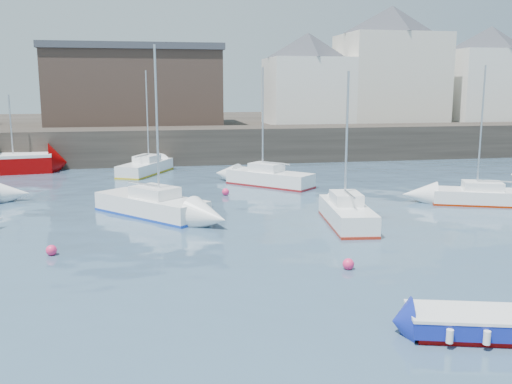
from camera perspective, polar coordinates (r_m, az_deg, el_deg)
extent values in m
plane|color=#2D4760|center=(16.78, 8.02, -12.48)|extent=(220.00, 220.00, 0.00)
cube|color=#28231E|center=(50.09, -5.04, 4.72)|extent=(90.00, 5.00, 3.00)
cube|color=#28231E|center=(67.96, -6.64, 6.13)|extent=(90.00, 32.00, 2.80)
cube|color=beige|center=(61.92, 13.23, 10.96)|extent=(10.00, 8.00, 9.00)
pyramid|color=#3A3D44|center=(62.27, 13.47, 16.40)|extent=(13.36, 13.36, 2.80)
cube|color=white|center=(66.72, 22.17, 9.78)|extent=(9.00, 7.00, 7.50)
pyramid|color=#3A3D44|center=(66.91, 22.47, 14.03)|extent=(11.88, 11.88, 2.45)
cube|color=white|center=(58.36, 5.17, 10.01)|extent=(8.00, 7.00, 6.50)
pyramid|color=#3A3D44|center=(58.49, 5.24, 14.40)|extent=(11.14, 11.14, 2.45)
cube|color=#3D2D26|center=(57.58, -12.01, 10.07)|extent=(16.00, 10.00, 7.00)
cube|color=#3A3D44|center=(57.69, -12.16, 13.84)|extent=(16.40, 10.40, 0.60)
cube|color=#800101|center=(16.63, 21.17, -13.05)|extent=(3.48, 2.18, 0.16)
cube|color=#13239B|center=(16.51, 21.24, -12.08)|extent=(3.80, 2.43, 0.44)
cube|color=white|center=(16.42, 21.30, -11.24)|extent=(3.87, 2.48, 0.08)
cube|color=white|center=(16.48, 21.25, -11.86)|extent=(3.00, 1.80, 0.40)
cube|color=tan|center=(16.45, 21.28, -11.53)|extent=(0.54, 1.08, 0.06)
cylinder|color=white|center=(17.07, 17.47, -11.20)|extent=(0.18, 0.18, 0.35)
cylinder|color=white|center=(15.54, 18.81, -13.50)|extent=(0.18, 0.18, 0.35)
cylinder|color=white|center=(17.28, 20.45, -11.11)|extent=(0.18, 0.18, 0.35)
cylinder|color=white|center=(15.77, 22.09, -13.35)|extent=(0.18, 0.18, 0.35)
cylinder|color=white|center=(17.54, 23.36, -11.00)|extent=(0.18, 0.18, 0.35)
cylinder|color=silver|center=(47.47, -23.32, 6.23)|extent=(0.11, 0.11, 4.46)
cube|color=white|center=(29.71, -10.47, -1.38)|extent=(5.84, 6.35, 0.98)
cube|color=#163DB0|center=(29.80, -10.44, -2.18)|extent=(5.90, 6.42, 0.13)
cube|color=white|center=(29.32, -10.09, 0.00)|extent=(2.68, 2.77, 0.55)
cylinder|color=silver|center=(28.65, -9.88, 6.81)|extent=(0.11, 0.11, 7.54)
cube|color=white|center=(27.55, 9.09, -2.27)|extent=(2.39, 5.61, 0.98)
cube|color=maroon|center=(27.65, 9.06, -3.13)|extent=(2.41, 5.66, 0.13)
cube|color=white|center=(27.65, 9.01, -0.61)|extent=(1.53, 2.05, 0.54)
cylinder|color=silver|center=(27.52, 9.05, 5.34)|extent=(0.11, 0.11, 6.25)
cube|color=white|center=(34.48, 22.13, -0.48)|extent=(6.23, 3.96, 0.82)
cube|color=#961C00|center=(34.55, 22.09, -1.06)|extent=(6.29, 4.00, 0.11)
cube|color=white|center=(34.32, 21.72, 0.59)|extent=(2.46, 2.09, 0.46)
cylinder|color=silver|center=(33.90, 21.59, 5.93)|extent=(0.09, 0.09, 6.84)
cube|color=white|center=(37.89, 1.40, 1.34)|extent=(5.46, 5.54, 0.96)
cube|color=maroon|center=(37.96, 1.40, 0.72)|extent=(5.52, 5.60, 0.13)
cube|color=white|center=(37.94, 1.04, 2.50)|extent=(2.45, 2.47, 0.54)
cylinder|color=silver|center=(37.80, 0.68, 7.23)|extent=(0.11, 0.11, 6.78)
cube|color=white|center=(44.00, -11.00, 2.38)|extent=(4.37, 6.14, 0.89)
cube|color=gold|center=(44.05, -10.98, 1.89)|extent=(4.42, 6.20, 0.12)
cube|color=white|center=(44.17, -10.86, 3.32)|extent=(2.21, 2.49, 0.49)
cylinder|color=silver|center=(44.16, -10.82, 7.44)|extent=(0.10, 0.10, 6.81)
sphere|color=#FF2A67|center=(23.92, -19.75, -5.95)|extent=(0.43, 0.43, 0.43)
sphere|color=#FF2A67|center=(21.12, 9.20, -7.62)|extent=(0.42, 0.42, 0.42)
sphere|color=#FF2A67|center=(34.78, -3.05, -0.31)|extent=(0.44, 0.44, 0.44)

